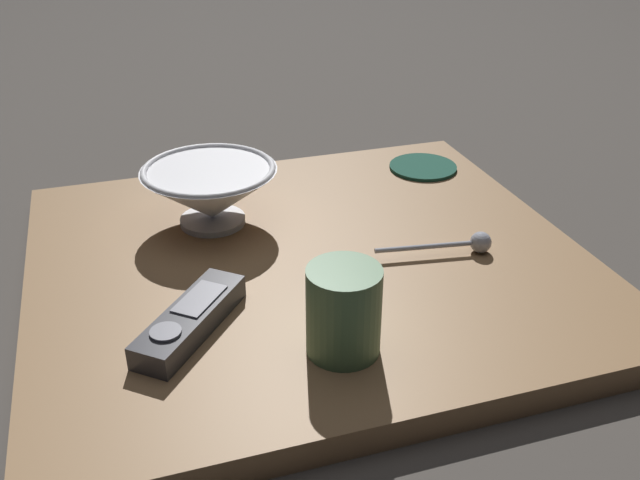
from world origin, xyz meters
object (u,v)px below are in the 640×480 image
cereal_bowl (210,192)px  teaspoon (469,243)px  tv_remote_near (190,320)px  drink_coaster (423,167)px  coffee_mug (344,311)px

cereal_bowl → teaspoon: cereal_bowl is taller
cereal_bowl → tv_remote_near: (-0.06, -0.22, -0.03)m
drink_coaster → coffee_mug: bearing=-124.5°
teaspoon → drink_coaster: bearing=77.3°
cereal_bowl → drink_coaster: cereal_bowl is taller
coffee_mug → teaspoon: coffee_mug is taller
coffee_mug → drink_coaster: coffee_mug is taller
coffee_mug → teaspoon: bearing=32.6°
cereal_bowl → teaspoon: bearing=-31.2°
teaspoon → drink_coaster: size_ratio=1.40×
cereal_bowl → coffee_mug: bearing=-76.2°
coffee_mug → drink_coaster: (0.26, 0.38, -0.04)m
teaspoon → tv_remote_near: (-0.34, -0.06, 0.00)m
cereal_bowl → drink_coaster: size_ratio=1.69×
coffee_mug → tv_remote_near: coffee_mug is taller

